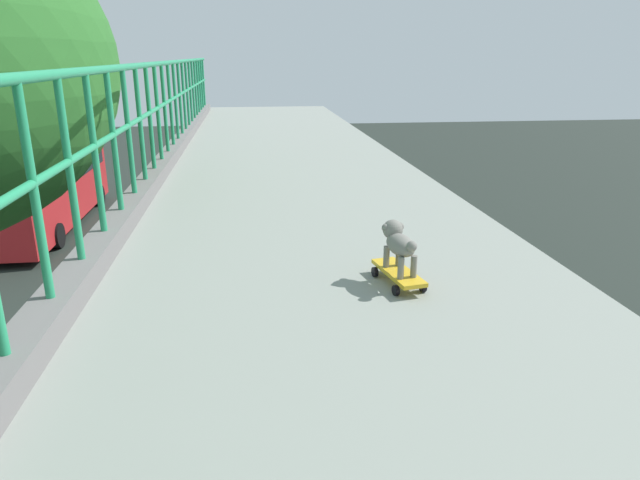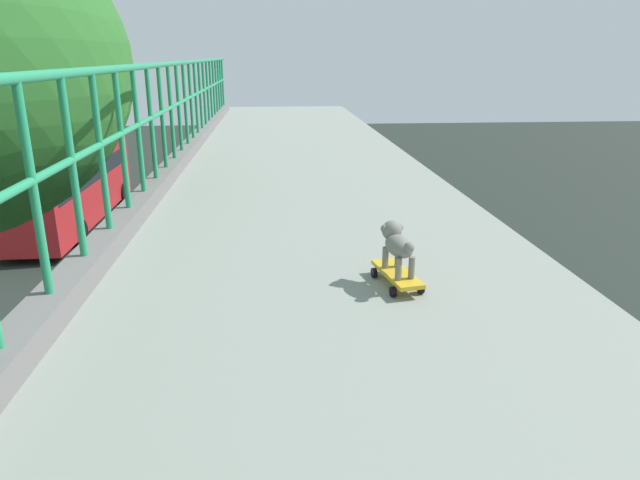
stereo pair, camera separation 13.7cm
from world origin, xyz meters
TOP-DOWN VIEW (x-y plane):
  - city_bus at (-7.83, 23.69)m, footprint 2.78×10.47m
  - toy_skateboard at (1.59, 2.25)m, footprint 0.25×0.48m
  - small_dog at (1.58, 2.26)m, footprint 0.18×0.36m

SIDE VIEW (x-z plane):
  - city_bus at x=-7.83m, z-range 0.22..3.50m
  - toy_skateboard at x=1.59m, z-range 5.75..5.83m
  - small_dog at x=1.58m, z-range 5.84..6.12m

